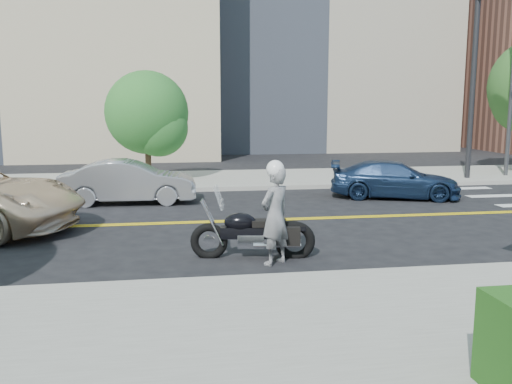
{
  "coord_description": "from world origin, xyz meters",
  "views": [
    {
      "loc": [
        -1.57,
        -13.8,
        3.0
      ],
      "look_at": [
        0.15,
        -2.72,
        1.2
      ],
      "focal_mm": 38.0,
      "sensor_mm": 36.0,
      "label": 1
    }
  ],
  "objects_px": {
    "parked_car_blue": "(395,180)",
    "parked_car_silver": "(129,182)",
    "motorcycle": "(253,222)",
    "motorcyclist": "(275,213)"
  },
  "relations": [
    {
      "from": "parked_car_silver",
      "to": "parked_car_blue",
      "type": "xyz_separation_m",
      "value": [
        8.49,
        -0.31,
        -0.07
      ]
    },
    {
      "from": "motorcyclist",
      "to": "parked_car_blue",
      "type": "bearing_deg",
      "value": -165.01
    },
    {
      "from": "parked_car_blue",
      "to": "motorcyclist",
      "type": "bearing_deg",
      "value": 159.62
    },
    {
      "from": "motorcycle",
      "to": "parked_car_silver",
      "type": "bearing_deg",
      "value": 122.01
    },
    {
      "from": "motorcyclist",
      "to": "parked_car_blue",
      "type": "distance_m",
      "value": 8.58
    },
    {
      "from": "motorcyclist",
      "to": "motorcycle",
      "type": "distance_m",
      "value": 0.66
    },
    {
      "from": "motorcyclist",
      "to": "parked_car_silver",
      "type": "relative_size",
      "value": 0.49
    },
    {
      "from": "motorcycle",
      "to": "parked_car_blue",
      "type": "bearing_deg",
      "value": 56.53
    },
    {
      "from": "parked_car_blue",
      "to": "parked_car_silver",
      "type": "bearing_deg",
      "value": 105.47
    },
    {
      "from": "parked_car_silver",
      "to": "parked_car_blue",
      "type": "distance_m",
      "value": 8.49
    }
  ]
}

